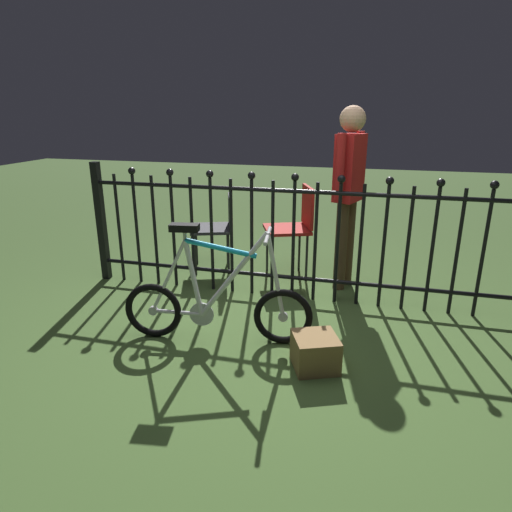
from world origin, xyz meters
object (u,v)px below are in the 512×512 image
(bicycle, at_px, (216,303))
(display_crate, at_px, (315,352))
(person_visitor, at_px, (349,183))
(chair_charcoal, at_px, (218,224))
(chair_red, at_px, (295,222))

(bicycle, relative_size, display_crate, 4.91)
(bicycle, height_order, display_crate, bicycle)
(bicycle, bearing_deg, display_crate, -13.82)
(bicycle, height_order, person_visitor, person_visitor)
(person_visitor, bearing_deg, chair_charcoal, 173.21)
(bicycle, relative_size, chair_charcoal, 1.75)
(chair_red, xyz_separation_m, display_crate, (0.43, -1.64, -0.45))
(chair_charcoal, distance_m, chair_red, 0.81)
(chair_red, height_order, person_visitor, person_visitor)
(display_crate, bearing_deg, person_visitor, 87.43)
(chair_charcoal, relative_size, display_crate, 2.80)
(person_visitor, relative_size, display_crate, 5.91)
(chair_red, xyz_separation_m, person_visitor, (0.50, -0.15, 0.43))
(person_visitor, height_order, display_crate, person_visitor)
(chair_red, relative_size, display_crate, 3.26)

